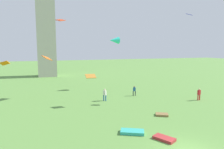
{
  "coord_description": "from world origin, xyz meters",
  "views": [
    {
      "loc": [
        -10.2,
        -11.63,
        7.64
      ],
      "look_at": [
        -0.93,
        14.2,
        4.09
      ],
      "focal_mm": 32.69,
      "sensor_mm": 36.0,
      "label": 1
    }
  ],
  "objects_px": {
    "kite_bundle_2": "(132,132)",
    "kite_flying_0": "(114,40)",
    "person_0": "(134,90)",
    "kite_flying_3": "(91,76)",
    "kite_bundle_1": "(162,115)",
    "kite_flying_4": "(47,58)",
    "kite_flying_2": "(61,20)",
    "kite_flying_5": "(189,14)",
    "kite_flying_1": "(5,63)",
    "kite_bundle_0": "(164,138)",
    "person_2": "(105,94)",
    "person_1": "(199,94)"
  },
  "relations": [
    {
      "from": "kite_bundle_2",
      "to": "kite_flying_0",
      "type": "bearing_deg",
      "value": 74.12
    },
    {
      "from": "person_0",
      "to": "kite_flying_3",
      "type": "height_order",
      "value": "kite_flying_3"
    },
    {
      "from": "kite_flying_0",
      "to": "kite_bundle_1",
      "type": "distance_m",
      "value": 19.38
    },
    {
      "from": "kite_flying_4",
      "to": "kite_bundle_1",
      "type": "distance_m",
      "value": 19.05
    },
    {
      "from": "kite_flying_2",
      "to": "kite_flying_4",
      "type": "distance_m",
      "value": 10.25
    },
    {
      "from": "kite_flying_0",
      "to": "kite_flying_5",
      "type": "xyz_separation_m",
      "value": [
        7.23,
        -11.66,
        3.37
      ]
    },
    {
      "from": "kite_flying_4",
      "to": "kite_bundle_2",
      "type": "bearing_deg",
      "value": -121.17
    },
    {
      "from": "kite_flying_1",
      "to": "kite_flying_2",
      "type": "relative_size",
      "value": 0.7
    },
    {
      "from": "kite_flying_1",
      "to": "kite_flying_3",
      "type": "relative_size",
      "value": 1.0
    },
    {
      "from": "kite_flying_5",
      "to": "kite_bundle_1",
      "type": "bearing_deg",
      "value": -118.58
    },
    {
      "from": "kite_flying_5",
      "to": "kite_bundle_0",
      "type": "xyz_separation_m",
      "value": [
        -11.1,
        -10.9,
        -12.36
      ]
    },
    {
      "from": "person_2",
      "to": "kite_flying_5",
      "type": "bearing_deg",
      "value": -138.07
    },
    {
      "from": "kite_flying_1",
      "to": "kite_bundle_1",
      "type": "relative_size",
      "value": 0.99
    },
    {
      "from": "kite_flying_0",
      "to": "kite_bundle_2",
      "type": "height_order",
      "value": "kite_flying_0"
    },
    {
      "from": "kite_flying_2",
      "to": "kite_bundle_0",
      "type": "height_order",
      "value": "kite_flying_2"
    },
    {
      "from": "person_0",
      "to": "kite_flying_2",
      "type": "height_order",
      "value": "kite_flying_2"
    },
    {
      "from": "kite_flying_4",
      "to": "kite_flying_5",
      "type": "relative_size",
      "value": 1.74
    },
    {
      "from": "person_2",
      "to": "kite_flying_4",
      "type": "relative_size",
      "value": 0.93
    },
    {
      "from": "kite_bundle_0",
      "to": "kite_bundle_1",
      "type": "bearing_deg",
      "value": 58.25
    },
    {
      "from": "person_2",
      "to": "kite_flying_1",
      "type": "height_order",
      "value": "kite_flying_1"
    },
    {
      "from": "kite_flying_5",
      "to": "kite_bundle_1",
      "type": "xyz_separation_m",
      "value": [
        -7.75,
        -5.49,
        -12.37
      ]
    },
    {
      "from": "kite_flying_3",
      "to": "person_0",
      "type": "bearing_deg",
      "value": 19.21
    },
    {
      "from": "person_1",
      "to": "person_2",
      "type": "relative_size",
      "value": 1.0
    },
    {
      "from": "kite_bundle_2",
      "to": "kite_flying_3",
      "type": "bearing_deg",
      "value": 97.1
    },
    {
      "from": "person_0",
      "to": "kite_flying_5",
      "type": "relative_size",
      "value": 1.45
    },
    {
      "from": "person_1",
      "to": "kite_flying_1",
      "type": "xyz_separation_m",
      "value": [
        -26.69,
        9.28,
        4.52
      ]
    },
    {
      "from": "kite_flying_1",
      "to": "kite_flying_5",
      "type": "height_order",
      "value": "kite_flying_5"
    },
    {
      "from": "kite_flying_2",
      "to": "kite_bundle_2",
      "type": "height_order",
      "value": "kite_flying_2"
    },
    {
      "from": "kite_flying_0",
      "to": "kite_bundle_1",
      "type": "relative_size",
      "value": 1.41
    },
    {
      "from": "person_0",
      "to": "kite_bundle_2",
      "type": "height_order",
      "value": "person_0"
    },
    {
      "from": "kite_flying_0",
      "to": "kite_bundle_1",
      "type": "height_order",
      "value": "kite_flying_0"
    },
    {
      "from": "person_2",
      "to": "kite_flying_1",
      "type": "distance_m",
      "value": 15.03
    },
    {
      "from": "person_0",
      "to": "kite_bundle_2",
      "type": "bearing_deg",
      "value": -94.32
    },
    {
      "from": "person_1",
      "to": "kite_bundle_2",
      "type": "xyz_separation_m",
      "value": [
        -14.38,
        -7.45,
        -0.86
      ]
    },
    {
      "from": "kite_flying_2",
      "to": "kite_bundle_0",
      "type": "relative_size",
      "value": 1.13
    },
    {
      "from": "kite_flying_1",
      "to": "person_2",
      "type": "bearing_deg",
      "value": -178.73
    },
    {
      "from": "person_1",
      "to": "kite_flying_3",
      "type": "relative_size",
      "value": 1.28
    },
    {
      "from": "person_0",
      "to": "person_2",
      "type": "bearing_deg",
      "value": -143.29
    },
    {
      "from": "person_0",
      "to": "person_1",
      "type": "height_order",
      "value": "person_1"
    },
    {
      "from": "kite_flying_2",
      "to": "kite_flying_3",
      "type": "distance_m",
      "value": 16.63
    },
    {
      "from": "kite_bundle_1",
      "to": "kite_flying_3",
      "type": "bearing_deg",
      "value": 133.31
    },
    {
      "from": "person_2",
      "to": "kite_bundle_0",
      "type": "bearing_deg",
      "value": 149.58
    },
    {
      "from": "kite_flying_4",
      "to": "person_2",
      "type": "bearing_deg",
      "value": -85.9
    },
    {
      "from": "kite_flying_5",
      "to": "kite_flying_0",
      "type": "bearing_deg",
      "value": 147.93
    },
    {
      "from": "kite_bundle_1",
      "to": "person_1",
      "type": "bearing_deg",
      "value": 24.48
    },
    {
      "from": "person_2",
      "to": "kite_flying_3",
      "type": "bearing_deg",
      "value": 89.14
    },
    {
      "from": "person_2",
      "to": "kite_flying_2",
      "type": "relative_size",
      "value": 0.89
    },
    {
      "from": "kite_flying_2",
      "to": "kite_flying_4",
      "type": "relative_size",
      "value": 1.05
    },
    {
      "from": "kite_flying_1",
      "to": "kite_flying_3",
      "type": "distance_m",
      "value": 12.86
    },
    {
      "from": "kite_flying_3",
      "to": "kite_flying_5",
      "type": "relative_size",
      "value": 1.27
    }
  ]
}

